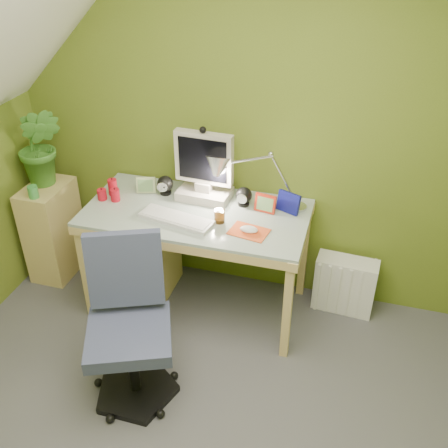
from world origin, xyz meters
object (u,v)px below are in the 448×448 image
(desk_lamp, at_px, (274,167))
(radiator, at_px, (345,285))
(potted_plant, at_px, (40,146))
(monitor, at_px, (204,164))
(desk, at_px, (198,259))
(side_ledge, at_px, (53,230))
(task_chair, at_px, (129,334))

(desk_lamp, bearing_deg, radiator, 11.24)
(potted_plant, bearing_deg, monitor, 3.17)
(desk, distance_m, desk_lamp, 0.82)
(side_ledge, bearing_deg, desk, -3.31)
(task_chair, bearing_deg, side_ledge, 115.80)
(desk_lamp, xyz_separation_m, radiator, (0.53, 0.05, -0.84))
(monitor, bearing_deg, task_chair, -92.85)
(side_ledge, bearing_deg, monitor, 5.65)
(monitor, xyz_separation_m, side_ledge, (-1.15, -0.11, -0.64))
(side_ledge, relative_size, task_chair, 0.79)
(desk, distance_m, potted_plant, 1.32)
(desk_lamp, bearing_deg, task_chair, -112.66)
(radiator, bearing_deg, monitor, -173.42)
(side_ledge, distance_m, task_chair, 1.40)
(potted_plant, relative_size, radiator, 1.41)
(monitor, bearing_deg, desk, -87.27)
(desk_lamp, relative_size, side_ledge, 0.79)
(desk_lamp, distance_m, potted_plant, 1.60)
(desk_lamp, xyz_separation_m, task_chair, (-0.55, -1.03, -0.59))
(desk, bearing_deg, side_ledge, 176.15)
(potted_plant, bearing_deg, desk_lamp, 2.28)
(side_ledge, height_order, potted_plant, potted_plant)
(side_ledge, height_order, task_chair, task_chair)
(desk, relative_size, radiator, 3.50)
(desk_lamp, height_order, task_chair, desk_lamp)
(potted_plant, xyz_separation_m, radiator, (2.13, 0.12, -0.81))
(desk, distance_m, radiator, 1.02)
(potted_plant, bearing_deg, task_chair, -42.72)
(monitor, bearing_deg, radiator, 5.86)
(monitor, xyz_separation_m, radiator, (0.98, 0.05, -0.80))
(task_chair, relative_size, radiator, 2.28)
(monitor, xyz_separation_m, potted_plant, (-1.15, -0.06, 0.00))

